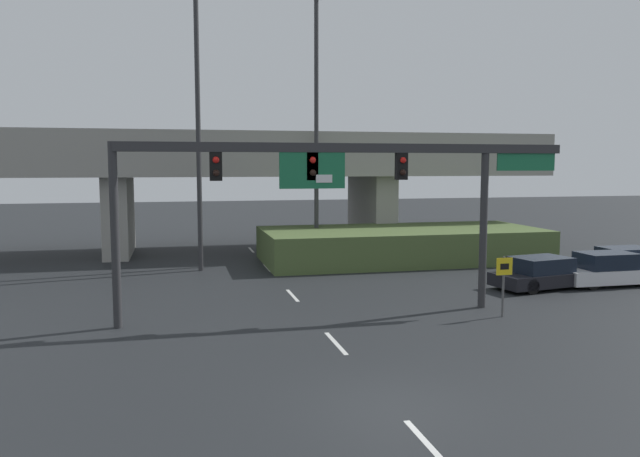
{
  "coord_description": "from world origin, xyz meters",
  "views": [
    {
      "loc": [
        -4.58,
        -12.59,
        5.3
      ],
      "look_at": [
        0.0,
        7.06,
        3.24
      ],
      "focal_mm": 35.0,
      "sensor_mm": 36.0,
      "label": 1
    }
  ],
  "objects_px": {
    "parked_sedan_far_right": "(628,263)",
    "highway_light_pole_near": "(198,111)",
    "speed_limit_sign": "(504,277)",
    "parked_sedan_mid_right": "(608,270)",
    "highway_light_pole_far": "(316,123)",
    "parked_sedan_near_right": "(543,274)",
    "signal_gantry": "(340,176)"
  },
  "relations": [
    {
      "from": "speed_limit_sign",
      "to": "highway_light_pole_far",
      "type": "height_order",
      "value": "highway_light_pole_far"
    },
    {
      "from": "speed_limit_sign",
      "to": "parked_sedan_far_right",
      "type": "bearing_deg",
      "value": 30.32
    },
    {
      "from": "speed_limit_sign",
      "to": "highway_light_pole_near",
      "type": "bearing_deg",
      "value": 129.05
    },
    {
      "from": "speed_limit_sign",
      "to": "highway_light_pole_far",
      "type": "relative_size",
      "value": 0.15
    },
    {
      "from": "speed_limit_sign",
      "to": "parked_sedan_far_right",
      "type": "height_order",
      "value": "speed_limit_sign"
    },
    {
      "from": "parked_sedan_near_right",
      "to": "parked_sedan_mid_right",
      "type": "height_order",
      "value": "parked_sedan_mid_right"
    },
    {
      "from": "parked_sedan_near_right",
      "to": "parked_sedan_far_right",
      "type": "relative_size",
      "value": 1.1
    },
    {
      "from": "highway_light_pole_far",
      "to": "parked_sedan_far_right",
      "type": "distance_m",
      "value": 17.3
    },
    {
      "from": "highway_light_pole_near",
      "to": "parked_sedan_mid_right",
      "type": "distance_m",
      "value": 20.45
    },
    {
      "from": "highway_light_pole_near",
      "to": "highway_light_pole_far",
      "type": "height_order",
      "value": "highway_light_pole_near"
    },
    {
      "from": "signal_gantry",
      "to": "parked_sedan_near_right",
      "type": "bearing_deg",
      "value": 15.6
    },
    {
      "from": "parked_sedan_near_right",
      "to": "highway_light_pole_near",
      "type": "bearing_deg",
      "value": 140.54
    },
    {
      "from": "speed_limit_sign",
      "to": "parked_sedan_mid_right",
      "type": "height_order",
      "value": "speed_limit_sign"
    },
    {
      "from": "highway_light_pole_far",
      "to": "parked_sedan_far_right",
      "type": "height_order",
      "value": "highway_light_pole_far"
    },
    {
      "from": "parked_sedan_far_right",
      "to": "highway_light_pole_near",
      "type": "bearing_deg",
      "value": 161.53
    },
    {
      "from": "signal_gantry",
      "to": "highway_light_pole_near",
      "type": "height_order",
      "value": "highway_light_pole_near"
    },
    {
      "from": "signal_gantry",
      "to": "highway_light_pole_far",
      "type": "height_order",
      "value": "highway_light_pole_far"
    },
    {
      "from": "highway_light_pole_near",
      "to": "parked_sedan_near_right",
      "type": "relative_size",
      "value": 3.14
    },
    {
      "from": "speed_limit_sign",
      "to": "parked_sedan_far_right",
      "type": "distance_m",
      "value": 11.3
    },
    {
      "from": "highway_light_pole_near",
      "to": "parked_sedan_mid_right",
      "type": "height_order",
      "value": "highway_light_pole_near"
    },
    {
      "from": "speed_limit_sign",
      "to": "signal_gantry",
      "type": "bearing_deg",
      "value": 164.66
    },
    {
      "from": "speed_limit_sign",
      "to": "parked_sedan_near_right",
      "type": "distance_m",
      "value": 6.08
    },
    {
      "from": "parked_sedan_mid_right",
      "to": "parked_sedan_far_right",
      "type": "distance_m",
      "value": 2.69
    },
    {
      "from": "parked_sedan_far_right",
      "to": "parked_sedan_near_right",
      "type": "bearing_deg",
      "value": -165.32
    },
    {
      "from": "signal_gantry",
      "to": "highway_light_pole_far",
      "type": "xyz_separation_m",
      "value": [
        2.14,
        13.08,
        2.71
      ]
    },
    {
      "from": "highway_light_pole_near",
      "to": "parked_sedan_near_right",
      "type": "distance_m",
      "value": 17.8
    },
    {
      "from": "speed_limit_sign",
      "to": "parked_sedan_mid_right",
      "type": "distance_m",
      "value": 8.62
    },
    {
      "from": "speed_limit_sign",
      "to": "parked_sedan_mid_right",
      "type": "relative_size",
      "value": 0.47
    },
    {
      "from": "highway_light_pole_far",
      "to": "highway_light_pole_near",
      "type": "bearing_deg",
      "value": -159.76
    },
    {
      "from": "highway_light_pole_near",
      "to": "highway_light_pole_far",
      "type": "relative_size",
      "value": 1.04
    },
    {
      "from": "highway_light_pole_near",
      "to": "highway_light_pole_far",
      "type": "xyz_separation_m",
      "value": [
        6.52,
        2.4,
        -0.29
      ]
    },
    {
      "from": "parked_sedan_near_right",
      "to": "highway_light_pole_far",
      "type": "bearing_deg",
      "value": 116.3
    }
  ]
}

